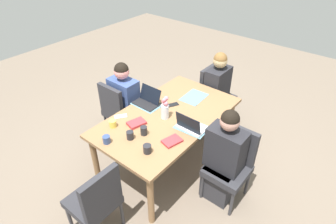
{
  "coord_description": "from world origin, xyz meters",
  "views": [
    {
      "loc": [
        2.13,
        1.73,
        2.74
      ],
      "look_at": [
        0.0,
        0.0,
        0.81
      ],
      "focal_mm": 30.04,
      "sensor_mm": 36.0,
      "label": 1
    }
  ],
  "objects_px": {
    "chair_far_left_mid": "(231,161)",
    "chair_head_right_right_near": "(96,200)",
    "dining_table": "(168,121)",
    "phone_silver": "(121,116)",
    "coffee_mug_near_left": "(130,135)",
    "phone_black": "(173,105)",
    "coffee_mug_near_right": "(144,131)",
    "coffee_mug_centre_left": "(113,124)",
    "chair_near_left_near": "(119,109)",
    "person_far_left_mid": "(224,161)",
    "book_blue_cover": "(172,141)",
    "coffee_mug_far_left": "(107,139)",
    "coffee_mug_centre_right": "(147,149)",
    "chair_head_left_left_far": "(214,93)",
    "book_red_cover": "(137,123)",
    "person_near_left_near": "(125,106)",
    "person_head_left_left_far": "(216,94)",
    "laptop_near_left_near": "(148,101)",
    "laptop_far_left_mid": "(191,126)",
    "flower_vase": "(165,109)"
  },
  "relations": [
    {
      "from": "chair_far_left_mid",
      "to": "chair_head_right_right_near",
      "type": "relative_size",
      "value": 1.0
    },
    {
      "from": "dining_table",
      "to": "phone_silver",
      "type": "distance_m",
      "value": 0.57
    },
    {
      "from": "coffee_mug_near_left",
      "to": "phone_black",
      "type": "relative_size",
      "value": 0.62
    },
    {
      "from": "chair_head_right_right_near",
      "to": "phone_black",
      "type": "relative_size",
      "value": 6.0
    },
    {
      "from": "chair_far_left_mid",
      "to": "coffee_mug_near_right",
      "type": "relative_size",
      "value": 8.88
    },
    {
      "from": "chair_head_right_right_near",
      "to": "coffee_mug_centre_left",
      "type": "xyz_separation_m",
      "value": [
        -0.67,
        -0.46,
        0.3
      ]
    },
    {
      "from": "dining_table",
      "to": "chair_near_left_near",
      "type": "distance_m",
      "value": 0.89
    },
    {
      "from": "person_far_left_mid",
      "to": "phone_black",
      "type": "distance_m",
      "value": 0.97
    },
    {
      "from": "chair_near_left_near",
      "to": "book_blue_cover",
      "type": "distance_m",
      "value": 1.28
    },
    {
      "from": "person_far_left_mid",
      "to": "coffee_mug_far_left",
      "type": "height_order",
      "value": "person_far_left_mid"
    },
    {
      "from": "chair_far_left_mid",
      "to": "book_blue_cover",
      "type": "height_order",
      "value": "chair_far_left_mid"
    },
    {
      "from": "coffee_mug_centre_right",
      "to": "coffee_mug_far_left",
      "type": "bearing_deg",
      "value": -69.65
    },
    {
      "from": "person_far_left_mid",
      "to": "chair_head_left_left_far",
      "type": "relative_size",
      "value": 1.33
    },
    {
      "from": "book_red_cover",
      "to": "book_blue_cover",
      "type": "relative_size",
      "value": 1.0
    },
    {
      "from": "person_near_left_near",
      "to": "chair_head_right_right_near",
      "type": "xyz_separation_m",
      "value": [
        1.27,
        0.92,
        -0.03
      ]
    },
    {
      "from": "person_head_left_left_far",
      "to": "laptop_near_left_near",
      "type": "bearing_deg",
      "value": -19.32
    },
    {
      "from": "chair_near_left_near",
      "to": "phone_silver",
      "type": "xyz_separation_m",
      "value": [
        0.34,
        0.45,
        0.26
      ]
    },
    {
      "from": "chair_near_left_near",
      "to": "phone_black",
      "type": "height_order",
      "value": "chair_near_left_near"
    },
    {
      "from": "chair_head_right_right_near",
      "to": "book_red_cover",
      "type": "distance_m",
      "value": 0.95
    },
    {
      "from": "dining_table",
      "to": "coffee_mug_near_left",
      "type": "height_order",
      "value": "coffee_mug_near_left"
    },
    {
      "from": "person_head_left_left_far",
      "to": "phone_black",
      "type": "xyz_separation_m",
      "value": [
        0.92,
        -0.11,
        0.24
      ]
    },
    {
      "from": "coffee_mug_centre_left",
      "to": "book_red_cover",
      "type": "bearing_deg",
      "value": 138.79
    },
    {
      "from": "person_near_left_near",
      "to": "coffee_mug_centre_right",
      "type": "height_order",
      "value": "person_near_left_near"
    },
    {
      "from": "person_far_left_mid",
      "to": "person_head_left_left_far",
      "type": "xyz_separation_m",
      "value": [
        -1.16,
        -0.79,
        0.0
      ]
    },
    {
      "from": "chair_head_left_left_far",
      "to": "coffee_mug_far_left",
      "type": "distance_m",
      "value": 2.01
    },
    {
      "from": "coffee_mug_near_left",
      "to": "book_blue_cover",
      "type": "bearing_deg",
      "value": 122.09
    },
    {
      "from": "person_far_left_mid",
      "to": "coffee_mug_centre_left",
      "type": "height_order",
      "value": "person_far_left_mid"
    },
    {
      "from": "person_head_left_left_far",
      "to": "book_red_cover",
      "type": "distance_m",
      "value": 1.53
    },
    {
      "from": "person_far_left_mid",
      "to": "phone_silver",
      "type": "height_order",
      "value": "person_far_left_mid"
    },
    {
      "from": "coffee_mug_far_left",
      "to": "phone_silver",
      "type": "bearing_deg",
      "value": -150.79
    },
    {
      "from": "dining_table",
      "to": "person_head_left_left_far",
      "type": "xyz_separation_m",
      "value": [
        -1.13,
        0.02,
        -0.15
      ]
    },
    {
      "from": "laptop_far_left_mid",
      "to": "chair_head_right_right_near",
      "type": "bearing_deg",
      "value": -12.14
    },
    {
      "from": "laptop_near_left_near",
      "to": "chair_head_left_left_far",
      "type": "bearing_deg",
      "value": 165.02
    },
    {
      "from": "chair_head_right_right_near",
      "to": "book_blue_cover",
      "type": "xyz_separation_m",
      "value": [
        -0.88,
        0.23,
        0.27
      ]
    },
    {
      "from": "flower_vase",
      "to": "laptop_far_left_mid",
      "type": "relative_size",
      "value": 0.9
    },
    {
      "from": "person_head_left_left_far",
      "to": "phone_black",
      "type": "bearing_deg",
      "value": -7.09
    },
    {
      "from": "laptop_far_left_mid",
      "to": "coffee_mug_centre_left",
      "type": "bearing_deg",
      "value": -53.73
    },
    {
      "from": "dining_table",
      "to": "book_blue_cover",
      "type": "distance_m",
      "value": 0.49
    },
    {
      "from": "coffee_mug_centre_right",
      "to": "phone_silver",
      "type": "distance_m",
      "value": 0.72
    },
    {
      "from": "coffee_mug_near_right",
      "to": "book_blue_cover",
      "type": "xyz_separation_m",
      "value": [
        -0.09,
        0.32,
        -0.04
      ]
    },
    {
      "from": "person_near_left_near",
      "to": "chair_head_left_left_far",
      "type": "distance_m",
      "value": 1.38
    },
    {
      "from": "chair_head_left_left_far",
      "to": "flower_vase",
      "type": "height_order",
      "value": "flower_vase"
    },
    {
      "from": "coffee_mug_centre_left",
      "to": "person_far_left_mid",
      "type": "bearing_deg",
      "value": 114.82
    },
    {
      "from": "coffee_mug_centre_left",
      "to": "phone_black",
      "type": "distance_m",
      "value": 0.82
    },
    {
      "from": "chair_far_left_mid",
      "to": "chair_head_left_left_far",
      "type": "distance_m",
      "value": 1.47
    },
    {
      "from": "coffee_mug_centre_right",
      "to": "phone_black",
      "type": "relative_size",
      "value": 0.61
    },
    {
      "from": "chair_near_left_near",
      "to": "person_far_left_mid",
      "type": "distance_m",
      "value": 1.68
    },
    {
      "from": "chair_near_left_near",
      "to": "laptop_near_left_near",
      "type": "xyz_separation_m",
      "value": [
        -0.08,
        0.5,
        0.3
      ]
    },
    {
      "from": "chair_head_left_left_far",
      "to": "book_red_cover",
      "type": "distance_m",
      "value": 1.59
    },
    {
      "from": "person_head_left_left_far",
      "to": "laptop_near_left_near",
      "type": "relative_size",
      "value": 3.73
    }
  ]
}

